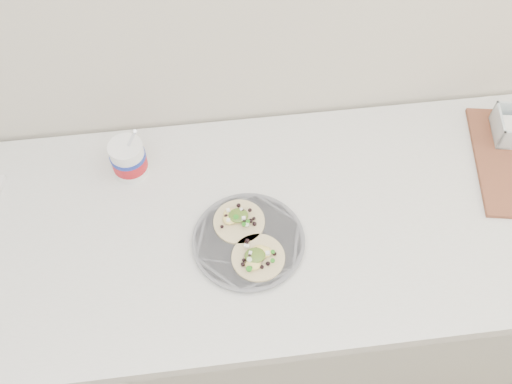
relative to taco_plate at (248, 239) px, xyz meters
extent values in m
cube|color=beige|center=(-0.01, 0.37, 0.38)|extent=(3.50, 0.05, 2.60)
cube|color=beige|center=(-0.01, 0.07, -0.49)|extent=(2.40, 0.62, 0.86)
cube|color=silver|center=(-0.01, 0.05, -0.04)|extent=(2.44, 0.66, 0.04)
cylinder|color=slate|center=(0.00, 0.00, -0.01)|extent=(0.25, 0.25, 0.01)
cylinder|color=slate|center=(0.00, 0.00, -0.01)|extent=(0.26, 0.26, 0.00)
cylinder|color=white|center=(-0.27, 0.24, 0.03)|extent=(0.08, 0.08, 0.10)
cylinder|color=#B0131C|center=(-0.27, 0.24, 0.03)|extent=(0.09, 0.09, 0.04)
cylinder|color=#192D99|center=(-0.27, 0.24, 0.05)|extent=(0.09, 0.09, 0.01)
camera|label=1|loc=(-0.06, -0.65, 1.15)|focal=40.00mm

